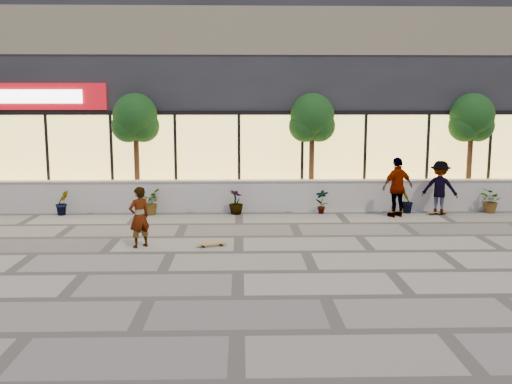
{
  "coord_description": "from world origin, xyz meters",
  "views": [
    {
      "loc": [
        0.08,
        -11.8,
        3.59
      ],
      "look_at": [
        0.46,
        2.79,
        1.3
      ],
      "focal_mm": 40.0,
      "sensor_mm": 36.0,
      "label": 1
    }
  ],
  "objects_px": {
    "tree_east": "(472,121)",
    "skater_right_near": "(398,187)",
    "skateboard_right_near": "(438,212)",
    "skateboard_center": "(212,244)",
    "tree_midwest": "(135,121)",
    "skater_center": "(139,217)",
    "skater_right_far": "(440,188)",
    "tree_mideast": "(312,121)"
  },
  "relations": [
    {
      "from": "skater_right_far",
      "to": "skater_right_near",
      "type": "bearing_deg",
      "value": 39.1
    },
    {
      "from": "skater_center",
      "to": "tree_mideast",
      "type": "bearing_deg",
      "value": -172.03
    },
    {
      "from": "skater_center",
      "to": "skateboard_right_near",
      "type": "height_order",
      "value": "skater_center"
    },
    {
      "from": "tree_midwest",
      "to": "tree_east",
      "type": "relative_size",
      "value": 1.0
    },
    {
      "from": "tree_midwest",
      "to": "skater_center",
      "type": "height_order",
      "value": "tree_midwest"
    },
    {
      "from": "skater_right_far",
      "to": "tree_east",
      "type": "bearing_deg",
      "value": -110.64
    },
    {
      "from": "skater_right_far",
      "to": "skateboard_right_near",
      "type": "height_order",
      "value": "skater_right_far"
    },
    {
      "from": "skateboard_center",
      "to": "tree_midwest",
      "type": "bearing_deg",
      "value": 98.03
    },
    {
      "from": "skater_right_far",
      "to": "skateboard_right_near",
      "type": "relative_size",
      "value": 2.29
    },
    {
      "from": "tree_mideast",
      "to": "tree_east",
      "type": "xyz_separation_m",
      "value": [
        5.5,
        0.0,
        0.0
      ]
    },
    {
      "from": "tree_mideast",
      "to": "skater_center",
      "type": "distance_m",
      "value": 7.73
    },
    {
      "from": "skater_center",
      "to": "skater_right_far",
      "type": "bearing_deg",
      "value": 164.42
    },
    {
      "from": "skater_right_near",
      "to": "tree_midwest",
      "type": "bearing_deg",
      "value": -33.7
    },
    {
      "from": "tree_midwest",
      "to": "skater_right_near",
      "type": "xyz_separation_m",
      "value": [
        8.52,
        -1.8,
        -2.04
      ]
    },
    {
      "from": "skater_center",
      "to": "skater_right_near",
      "type": "height_order",
      "value": "skater_right_near"
    },
    {
      "from": "skateboard_right_near",
      "to": "tree_east",
      "type": "bearing_deg",
      "value": 30.6
    },
    {
      "from": "skater_right_far",
      "to": "tree_mideast",
      "type": "bearing_deg",
      "value": 5.62
    },
    {
      "from": "tree_midwest",
      "to": "skateboard_center",
      "type": "height_order",
      "value": "tree_midwest"
    },
    {
      "from": "skater_right_far",
      "to": "skateboard_center",
      "type": "distance_m",
      "value": 8.27
    },
    {
      "from": "tree_mideast",
      "to": "tree_midwest",
      "type": "bearing_deg",
      "value": 180.0
    },
    {
      "from": "tree_mideast",
      "to": "skater_right_far",
      "type": "bearing_deg",
      "value": -19.84
    },
    {
      "from": "skateboard_right_near",
      "to": "skateboard_center",
      "type": "bearing_deg",
      "value": -164.14
    },
    {
      "from": "tree_mideast",
      "to": "skater_right_near",
      "type": "xyz_separation_m",
      "value": [
        2.52,
        -1.8,
        -2.04
      ]
    },
    {
      "from": "skater_center",
      "to": "skater_right_near",
      "type": "bearing_deg",
      "value": 166.34
    },
    {
      "from": "skater_center",
      "to": "tree_midwest",
      "type": "bearing_deg",
      "value": -119.23
    },
    {
      "from": "tree_mideast",
      "to": "skateboard_center",
      "type": "height_order",
      "value": "tree_mideast"
    },
    {
      "from": "tree_east",
      "to": "skater_right_near",
      "type": "relative_size",
      "value": 2.07
    },
    {
      "from": "skateboard_center",
      "to": "skater_right_near",
      "type": "bearing_deg",
      "value": 13.61
    },
    {
      "from": "tree_midwest",
      "to": "skater_right_far",
      "type": "relative_size",
      "value": 2.25
    },
    {
      "from": "tree_east",
      "to": "skateboard_center",
      "type": "height_order",
      "value": "tree_east"
    },
    {
      "from": "skater_right_far",
      "to": "skateboard_center",
      "type": "bearing_deg",
      "value": 54.85
    },
    {
      "from": "skateboard_center",
      "to": "skateboard_right_near",
      "type": "bearing_deg",
      "value": 9.96
    },
    {
      "from": "tree_midwest",
      "to": "tree_mideast",
      "type": "distance_m",
      "value": 6.0
    },
    {
      "from": "skater_right_near",
      "to": "skateboard_right_near",
      "type": "xyz_separation_m",
      "value": [
        1.43,
        0.3,
        -0.87
      ]
    },
    {
      "from": "tree_mideast",
      "to": "skateboard_right_near",
      "type": "xyz_separation_m",
      "value": [
        3.94,
        -1.5,
        -2.91
      ]
    },
    {
      "from": "tree_east",
      "to": "skater_right_near",
      "type": "bearing_deg",
      "value": -148.84
    },
    {
      "from": "skateboard_center",
      "to": "tree_mideast",
      "type": "bearing_deg",
      "value": 40.68
    },
    {
      "from": "tree_east",
      "to": "skateboard_right_near",
      "type": "distance_m",
      "value": 3.63
    },
    {
      "from": "tree_midwest",
      "to": "skater_center",
      "type": "relative_size",
      "value": 2.56
    },
    {
      "from": "tree_mideast",
      "to": "skateboard_center",
      "type": "bearing_deg",
      "value": -120.04
    },
    {
      "from": "tree_east",
      "to": "skater_right_far",
      "type": "bearing_deg",
      "value": -136.1
    },
    {
      "from": "tree_mideast",
      "to": "skater_center",
      "type": "relative_size",
      "value": 2.56
    }
  ]
}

